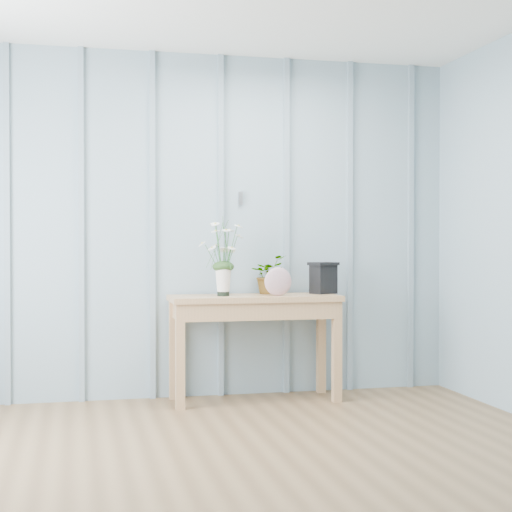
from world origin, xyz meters
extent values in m
plane|color=brown|center=(0.00, 0.00, 0.00)|extent=(4.50, 4.50, 0.00)
cube|color=#8BA3AF|center=(0.00, 2.25, 1.25)|extent=(4.00, 0.01, 2.50)
cube|color=#A6A6AB|center=(0.40, 2.23, 1.45)|extent=(0.03, 0.01, 0.10)
cube|color=gray|center=(-1.25, 2.23, 1.25)|extent=(0.04, 0.03, 2.50)
cube|color=gray|center=(-0.75, 2.23, 1.25)|extent=(0.04, 0.03, 2.50)
cube|color=gray|center=(-0.25, 2.23, 1.25)|extent=(0.04, 0.03, 2.50)
cube|color=gray|center=(0.25, 2.23, 1.25)|extent=(0.04, 0.03, 2.50)
cube|color=gray|center=(0.75, 2.23, 1.25)|extent=(0.04, 0.03, 2.50)
cube|color=gray|center=(1.25, 2.23, 1.25)|extent=(0.04, 0.03, 2.50)
cube|color=gray|center=(1.75, 2.23, 1.25)|extent=(0.04, 0.03, 2.50)
cube|color=#AA7E52|center=(0.45, 1.99, 0.73)|extent=(1.20, 0.45, 0.04)
cube|color=#AA7E52|center=(0.45, 1.99, 0.65)|extent=(1.13, 0.42, 0.12)
cube|color=#AA7E52|center=(-0.11, 1.81, 0.35)|extent=(0.06, 0.06, 0.71)
cube|color=#AA7E52|center=(1.00, 1.81, 0.35)|extent=(0.06, 0.06, 0.71)
cube|color=#AA7E52|center=(-0.11, 2.17, 0.35)|extent=(0.06, 0.06, 0.71)
cube|color=#AA7E52|center=(1.00, 2.17, 0.35)|extent=(0.06, 0.06, 0.71)
cylinder|color=black|center=(0.22, 1.97, 0.78)|extent=(0.08, 0.08, 0.05)
cone|color=white|center=(0.22, 1.97, 0.86)|extent=(0.13, 0.13, 0.20)
ellipsoid|color=#1E3C18|center=(0.22, 1.97, 0.96)|extent=(0.15, 0.13, 0.08)
imported|color=#1E3C18|center=(0.58, 2.13, 0.89)|extent=(0.34, 0.33, 0.28)
ellipsoid|color=#894964|center=(0.60, 1.89, 0.85)|extent=(0.20, 0.07, 0.20)
cube|color=black|center=(0.98, 2.05, 0.85)|extent=(0.20, 0.18, 0.21)
cube|color=black|center=(0.98, 2.05, 0.97)|extent=(0.23, 0.21, 0.02)
camera|label=1|loc=(-0.80, -3.42, 1.12)|focal=55.00mm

